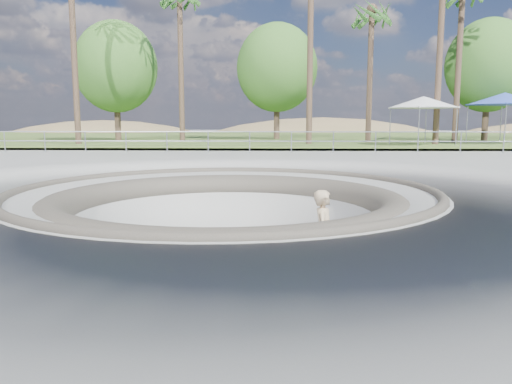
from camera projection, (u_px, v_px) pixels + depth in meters
ground at (225, 191)px, 12.14m from camera, size 180.00×180.00×0.00m
skate_bowl at (226, 263)px, 12.40m from camera, size 14.00×14.00×4.10m
grass_strip at (261, 137)px, 45.74m from camera, size 180.00×36.00×0.12m
distant_hills at (293, 184)px, 69.55m from camera, size 103.20×45.00×28.60m
safety_railing at (250, 142)px, 23.91m from camera, size 25.00×0.06×1.03m
skateboard at (323, 279)px, 11.18m from camera, size 0.94×0.44×0.09m
skater at (324, 234)px, 11.03m from camera, size 0.60×0.80×2.00m
canopy_white at (423, 102)px, 29.19m from camera, size 5.17×5.17×2.83m
canopy_blue at (505, 99)px, 31.04m from camera, size 5.70×5.70×3.16m
palm_b at (180, 1)px, 32.98m from camera, size 2.60×2.60×10.80m
palm_d at (372, 17)px, 32.02m from camera, size 2.60×2.60×9.41m
bushy_tree_left at (116, 67)px, 35.77m from camera, size 5.98×5.43×8.62m
bushy_tree_mid at (277, 68)px, 38.30m from camera, size 6.20×5.64×8.95m
bushy_tree_right at (489, 66)px, 35.28m from camera, size 6.03×5.48×8.69m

